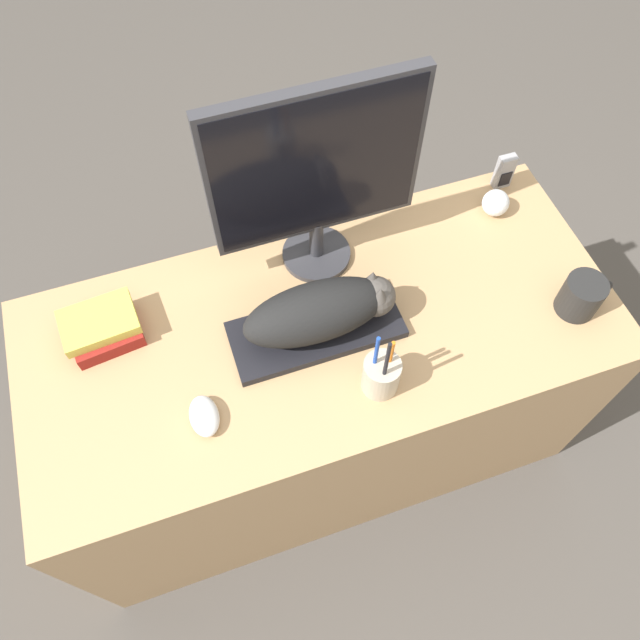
% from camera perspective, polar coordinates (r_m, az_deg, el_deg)
% --- Properties ---
extents(ground_plane, '(12.00, 12.00, 0.00)m').
position_cam_1_polar(ground_plane, '(2.11, 3.19, -18.29)').
color(ground_plane, '#4C4742').
extents(desk, '(1.48, 0.66, 0.73)m').
position_cam_1_polar(desk, '(1.85, 0.13, -6.37)').
color(desk, tan).
rests_on(desk, ground_plane).
extents(keyboard, '(0.42, 0.17, 0.02)m').
position_cam_1_polar(keyboard, '(1.51, -0.38, -0.90)').
color(keyboard, black).
rests_on(keyboard, desk).
extents(cat, '(0.37, 0.14, 0.14)m').
position_cam_1_polar(cat, '(1.44, 0.33, 0.93)').
color(cat, black).
rests_on(cat, keyboard).
extents(monitor, '(0.49, 0.18, 0.53)m').
position_cam_1_polar(monitor, '(1.41, -0.36, 13.30)').
color(monitor, '#333338').
rests_on(monitor, desk).
extents(computer_mouse, '(0.07, 0.10, 0.04)m').
position_cam_1_polar(computer_mouse, '(1.43, -10.54, -8.63)').
color(computer_mouse, silver).
rests_on(computer_mouse, desk).
extents(coffee_mug, '(0.13, 0.10, 0.10)m').
position_cam_1_polar(coffee_mug, '(1.64, 22.83, 2.05)').
color(coffee_mug, black).
rests_on(coffee_mug, desk).
extents(pen_cup, '(0.09, 0.09, 0.23)m').
position_cam_1_polar(pen_cup, '(1.41, 5.61, -4.99)').
color(pen_cup, '#B2A893').
rests_on(pen_cup, desk).
extents(baseball, '(0.07, 0.07, 0.07)m').
position_cam_1_polar(baseball, '(1.78, 15.76, 10.27)').
color(baseball, silver).
rests_on(baseball, desk).
extents(phone, '(0.05, 0.03, 0.11)m').
position_cam_1_polar(phone, '(1.84, 16.50, 12.88)').
color(phone, '#99999E').
rests_on(phone, desk).
extents(book_stack, '(0.19, 0.15, 0.07)m').
position_cam_1_polar(book_stack, '(1.58, -19.27, -0.69)').
color(book_stack, maroon).
rests_on(book_stack, desk).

